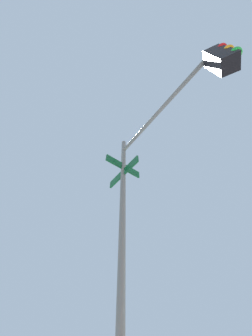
{
  "coord_description": "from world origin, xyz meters",
  "views": [
    {
      "loc": [
        -4.28,
        -5.49,
        1.0
      ],
      "look_at": [
        -7.08,
        -6.72,
        4.38
      ],
      "focal_mm": 17.86,
      "sensor_mm": 36.0,
      "label": 1
    }
  ],
  "objects": [
    {
      "name": "traffic_signal_near",
      "position": [
        -6.12,
        -5.51,
        3.68
      ],
      "size": [
        1.98,
        3.12,
        5.17
      ],
      "color": "slate",
      "rests_on": "ground_plane"
    }
  ]
}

